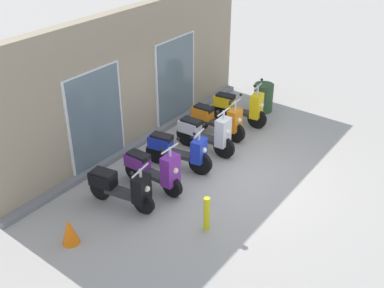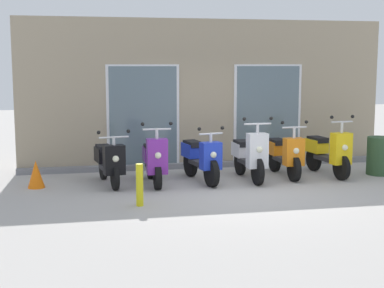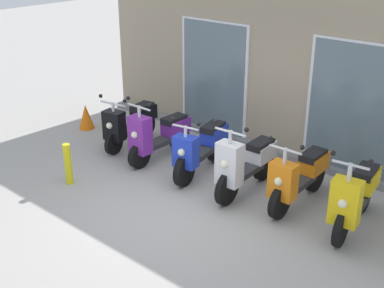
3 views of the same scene
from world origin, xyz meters
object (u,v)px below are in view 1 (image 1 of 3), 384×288
(scooter_white, at_px, (206,133))
(curb_bollard, at_px, (207,214))
(scooter_blue, at_px, (178,150))
(scooter_yellow, at_px, (240,107))
(scooter_orange, at_px, (218,120))
(traffic_cone, at_px, (70,231))
(scooter_black, at_px, (121,186))
(trash_bin, at_px, (263,98))
(scooter_purple, at_px, (154,169))

(scooter_white, distance_m, curb_bollard, 2.89)
(scooter_blue, height_order, scooter_yellow, scooter_yellow)
(scooter_yellow, bearing_deg, curb_bollard, -157.11)
(scooter_orange, relative_size, traffic_cone, 3.06)
(scooter_yellow, relative_size, traffic_cone, 3.05)
(scooter_yellow, xyz_separation_m, traffic_cone, (-5.88, 0.02, -0.25))
(scooter_black, relative_size, trash_bin, 1.88)
(scooter_blue, height_order, curb_bollard, scooter_blue)
(scooter_orange, relative_size, trash_bin, 2.01)
(scooter_black, height_order, scooter_white, scooter_white)
(scooter_black, distance_m, scooter_orange, 3.60)
(scooter_blue, xyz_separation_m, traffic_cone, (-3.16, 0.05, -0.21))
(scooter_blue, relative_size, traffic_cone, 3.13)
(scooter_purple, relative_size, traffic_cone, 2.88)
(scooter_blue, relative_size, trash_bin, 2.05)
(scooter_black, height_order, trash_bin, scooter_black)
(scooter_orange, bearing_deg, scooter_black, -178.63)
(trash_bin, bearing_deg, scooter_black, 178.77)
(scooter_purple, relative_size, trash_bin, 1.89)
(scooter_purple, bearing_deg, scooter_orange, 4.21)
(scooter_blue, bearing_deg, scooter_white, -5.34)
(scooter_black, distance_m, scooter_yellow, 4.52)
(scooter_purple, distance_m, scooter_yellow, 3.66)
(scooter_blue, distance_m, scooter_white, 0.98)
(scooter_purple, height_order, curb_bollard, scooter_purple)
(scooter_blue, bearing_deg, scooter_yellow, 0.57)
(scooter_blue, height_order, scooter_white, scooter_white)
(scooter_purple, relative_size, scooter_white, 0.93)
(trash_bin, height_order, curb_bollard, trash_bin)
(scooter_yellow, bearing_deg, scooter_purple, -178.45)
(scooter_white, bearing_deg, scooter_purple, 179.43)
(scooter_blue, height_order, trash_bin, scooter_blue)
(scooter_yellow, bearing_deg, scooter_blue, -179.43)
(scooter_white, height_order, curb_bollard, scooter_white)
(scooter_blue, xyz_separation_m, scooter_yellow, (2.73, 0.03, 0.04))
(scooter_orange, relative_size, curb_bollard, 2.28)
(traffic_cone, xyz_separation_m, trash_bin, (7.00, -0.12, 0.14))
(scooter_black, xyz_separation_m, curb_bollard, (0.39, -1.76, -0.12))
(scooter_blue, bearing_deg, trash_bin, -1.16)
(scooter_white, distance_m, trash_bin, 2.87)
(scooter_orange, bearing_deg, scooter_purple, -175.79)
(traffic_cone, bearing_deg, scooter_blue, -0.84)
(scooter_black, distance_m, scooter_blue, 1.80)
(scooter_black, height_order, scooter_yellow, scooter_yellow)
(traffic_cone, xyz_separation_m, curb_bollard, (1.75, -1.76, 0.09))
(scooter_blue, bearing_deg, curb_bollard, -129.29)
(trash_bin, distance_m, curb_bollard, 5.50)
(scooter_purple, height_order, scooter_orange, scooter_purple)
(trash_bin, bearing_deg, scooter_blue, 178.84)
(scooter_purple, distance_m, traffic_cone, 2.23)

